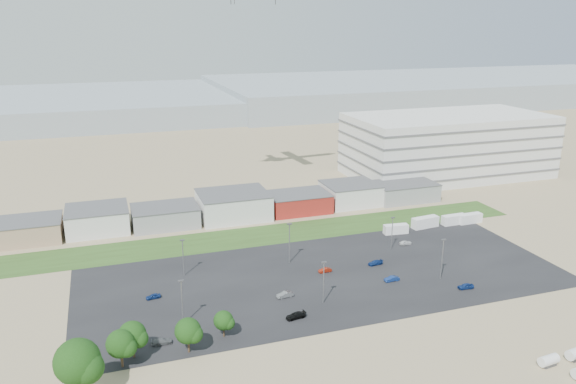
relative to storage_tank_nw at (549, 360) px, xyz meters
name	(u,v)px	position (x,y,z in m)	size (l,w,h in m)	color
ground	(337,318)	(-29.93, 28.59, -1.14)	(700.00, 700.00, 0.00)	#847154
parking_lot	(324,276)	(-24.93, 48.59, -1.14)	(120.00, 50.00, 0.01)	black
grass_strip	(268,235)	(-29.93, 80.59, -1.13)	(160.00, 16.00, 0.02)	#2C481B
hills_backdrop	(218,101)	(10.07, 343.59, 3.36)	(700.00, 200.00, 9.00)	gray
building_row	(200,209)	(-46.93, 99.59, 2.86)	(170.00, 20.00, 8.00)	silver
parking_garage	(447,145)	(60.07, 123.59, 11.36)	(80.00, 40.00, 25.00)	silver
storage_tank_nw	(549,360)	(0.00, 0.00, 0.00)	(3.81, 1.90, 2.28)	silver
storage_tank_ne	(576,353)	(6.54, 0.05, 0.09)	(4.12, 2.06, 2.47)	silver
box_trailer_a	(396,229)	(6.78, 69.33, 0.24)	(7.40, 2.31, 2.77)	silver
box_trailer_b	(425,222)	(17.98, 71.17, 0.50)	(8.74, 2.73, 3.28)	silver
box_trailer_c	(454,220)	(28.09, 70.74, 0.36)	(8.00, 2.50, 3.00)	silver
box_trailer_d	(470,218)	(33.51, 70.12, 0.35)	(7.97, 2.49, 2.99)	silver
tree_far_left	(78,366)	(-81.64, 17.63, 5.06)	(8.27, 8.27, 12.40)	black
tree_left	(121,347)	(-74.62, 24.77, 3.08)	(5.62, 5.62, 8.43)	black
tree_mid	(133,338)	(-72.39, 27.27, 3.05)	(5.59, 5.59, 8.39)	black
tree_right	(188,333)	(-62.26, 25.65, 2.91)	(5.40, 5.40, 8.10)	black
tree_near	(223,322)	(-54.68, 28.97, 2.06)	(4.27, 4.27, 6.41)	black
lightpole_front_l	(182,302)	(-61.71, 36.53, 3.89)	(1.18, 0.49, 10.07)	slate
lightpole_front_m	(324,283)	(-30.35, 35.70, 3.92)	(1.19, 0.50, 10.12)	slate
lightpole_front_r	(442,259)	(1.92, 38.08, 4.09)	(1.23, 0.51, 10.46)	slate
lightpole_back_l	(183,258)	(-57.96, 60.27, 3.64)	(1.13, 0.47, 9.57)	slate
lightpole_back_m	(289,243)	(-30.39, 59.31, 4.33)	(1.29, 0.54, 10.95)	slate
lightpole_back_r	(392,233)	(-0.43, 58.93, 3.57)	(1.11, 0.46, 9.42)	slate
parked_car_1	(392,279)	(-10.17, 40.77, -0.51)	(1.33, 3.81, 1.26)	navy
parked_car_2	(466,286)	(4.52, 31.49, -0.48)	(1.55, 3.86, 1.32)	navy
parked_car_3	(296,316)	(-38.50, 31.24, -0.50)	(1.81, 4.45, 1.29)	black
parked_car_4	(285,295)	(-37.69, 41.13, -0.49)	(1.39, 3.98, 1.31)	#595B5E
parked_car_5	(153,296)	(-66.57, 50.18, -0.57)	(1.35, 3.36, 1.14)	navy
parked_car_7	(325,270)	(-23.77, 50.74, -0.58)	(1.20, 3.43, 1.13)	maroon
parked_car_8	(405,243)	(5.03, 60.52, -0.54)	(1.43, 3.56, 1.21)	silver
parked_car_10	(162,341)	(-66.86, 30.22, -0.55)	(1.67, 4.11, 1.19)	#595B5E
parked_car_12	(375,263)	(-9.51, 50.81, -0.56)	(1.64, 4.03, 1.17)	navy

